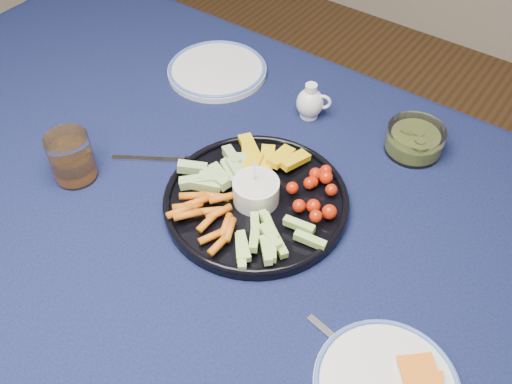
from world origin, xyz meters
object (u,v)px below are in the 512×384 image
Objects in this scene: juice_tumbler at (72,160)px; side_plate_extra at (217,70)px; creamer_pitcher at (310,103)px; dining_table at (200,247)px; crudite_platter at (255,197)px; pickle_bowl at (414,141)px.

side_plate_extra is at bearing 88.57° from juice_tumbler.
creamer_pitcher is 0.83× the size of juice_tumbler.
juice_tumbler reaches higher than dining_table.
crudite_platter reaches higher than dining_table.
crudite_platter is 0.40m from side_plate_extra.
pickle_bowl is 0.46m from side_plate_extra.
crudite_platter is 0.27m from creamer_pitcher.
pickle_bowl is at bearing 7.58° from creamer_pitcher.
side_plate_extra is (-0.23, 0.35, 0.10)m from dining_table.
dining_table is 18.19× the size of juice_tumbler.
crudite_platter reaches higher than side_plate_extra.
crudite_platter is 0.33m from pickle_bowl.
juice_tumbler is (-0.31, -0.13, 0.02)m from crudite_platter.
creamer_pitcher is at bearing -172.42° from pickle_bowl.
side_plate_extra is (-0.30, 0.27, -0.01)m from crudite_platter.
pickle_bowl is 0.63m from juice_tumbler.
crudite_platter is 1.48× the size of side_plate_extra.
side_plate_extra is (0.01, 0.40, -0.03)m from juice_tumbler.
juice_tumbler is at bearing -137.83° from pickle_bowl.
crudite_platter is 2.95× the size of pickle_bowl.
dining_table is 15.29× the size of pickle_bowl.
creamer_pitcher reaches higher than side_plate_extra.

